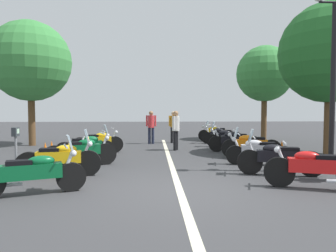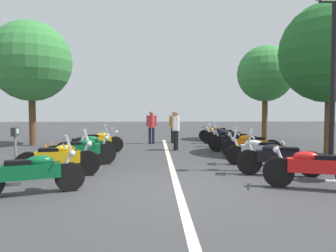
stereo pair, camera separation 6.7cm
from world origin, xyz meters
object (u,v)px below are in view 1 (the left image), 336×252
motorcycle_right_row_2 (259,150)px  traffic_cone_2 (45,151)px  motorcycle_right_row_3 (251,145)px  roadside_tree_1 (30,62)px  traffic_cone_0 (52,150)px  motorcycle_right_row_7 (216,133)px  motorcycle_left_row_4 (98,142)px  motorcycle_right_row_4 (235,141)px  roadside_tree_0 (330,53)px  bystander_1 (176,127)px  bystander_2 (151,125)px  motorcycle_left_row_0 (34,173)px  parking_meter (16,143)px  motorcycle_left_row_2 (81,151)px  traffic_cone_1 (282,149)px  motorcycle_right_row_0 (315,168)px  motorcycle_right_row_1 (279,158)px  motorcycle_right_row_5 (228,138)px  motorcycle_left_row_1 (60,159)px  motorcycle_right_row_6 (221,135)px  street_lamp_twin_globe (334,49)px  motorcycle_left_row_3 (87,146)px  bystander_3 (173,124)px  roadside_tree_2 (265,74)px

motorcycle_right_row_2 → traffic_cone_2: 7.20m
motorcycle_right_row_3 → roadside_tree_1: bearing=-14.4°
traffic_cone_0 → traffic_cone_2: (-0.46, 0.07, 0.00)m
motorcycle_right_row_7 → traffic_cone_2: 9.46m
motorcycle_left_row_4 → motorcycle_right_row_4: 5.56m
traffic_cone_0 → motorcycle_right_row_7: bearing=-52.1°
motorcycle_left_row_4 → roadside_tree_0: size_ratio=0.34×
bystander_1 → bystander_2: 2.78m
motorcycle_left_row_0 → parking_meter: size_ratio=1.58×
motorcycle_right_row_4 → roadside_tree_1: roadside_tree_1 is taller
motorcycle_left_row_2 → roadside_tree_1: roadside_tree_1 is taller
motorcycle_right_row_7 → traffic_cone_1: size_ratio=3.29×
motorcycle_right_row_0 → traffic_cone_1: motorcycle_right_row_0 is taller
motorcycle_right_row_1 → motorcycle_right_row_5: bearing=-77.4°
motorcycle_left_row_4 → motorcycle_right_row_7: size_ratio=0.99×
parking_meter → traffic_cone_1: size_ratio=2.10×
motorcycle_left_row_4 → roadside_tree_0: bearing=-20.3°
parking_meter → motorcycle_right_row_3: bearing=29.2°
motorcycle_right_row_7 → traffic_cone_0: motorcycle_right_row_7 is taller
motorcycle_left_row_1 → traffic_cone_2: size_ratio=3.44×
motorcycle_right_row_6 → motorcycle_left_row_4: bearing=49.4°
motorcycle_right_row_7 → traffic_cone_1: 5.96m
roadside_tree_0 → roadside_tree_1: roadside_tree_1 is taller
motorcycle_right_row_7 → bystander_1: bearing=65.0°
motorcycle_left_row_2 → motorcycle_right_row_1: bearing=-37.7°
motorcycle_right_row_4 → street_lamp_twin_globe: (-4.11, -1.61, 2.93)m
motorcycle_right_row_5 → bystander_2: size_ratio=1.17×
motorcycle_left_row_3 → motorcycle_left_row_4: bearing=66.6°
motorcycle_right_row_4 → traffic_cone_0: (-1.13, 7.04, -0.17)m
motorcycle_right_row_7 → motorcycle_right_row_4: bearing=96.8°
bystander_3 → motorcycle_right_row_4: bearing=11.6°
motorcycle_left_row_0 → traffic_cone_1: size_ratio=3.32×
street_lamp_twin_globe → motorcycle_left_row_1: bearing=92.2°
bystander_2 → motorcycle_right_row_4: bearing=51.3°
street_lamp_twin_globe → traffic_cone_2: 9.59m
motorcycle_left_row_2 → motorcycle_right_row_3: (1.32, -5.71, -0.00)m
motorcycle_right_row_3 → bystander_2: (4.84, 3.62, 0.52)m
motorcycle_right_row_2 → bystander_3: (6.56, 2.26, 0.52)m
motorcycle_right_row_0 → motorcycle_left_row_4: bearing=-27.6°
motorcycle_left_row_4 → motorcycle_right_row_3: 5.93m
motorcycle_right_row_6 → traffic_cone_1: size_ratio=3.33×
motorcycle_right_row_0 → motorcycle_right_row_1: 1.40m
motorcycle_right_row_0 → roadside_tree_0: size_ratio=0.35×
parking_meter → bystander_1: (5.26, -4.38, 0.10)m
motorcycle_right_row_5 → roadside_tree_1: 10.12m
bystander_3 → roadside_tree_1: roadside_tree_1 is taller
traffic_cone_1 → roadside_tree_2: bearing=-14.8°
motorcycle_left_row_4 → bystander_1: size_ratio=1.18×
bystander_1 → bystander_3: size_ratio=1.02×
motorcycle_right_row_2 → bystander_2: bystander_2 is taller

